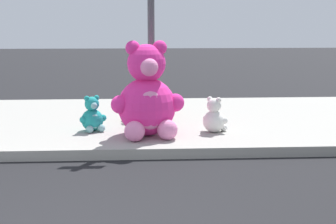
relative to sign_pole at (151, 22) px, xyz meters
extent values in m
cube|color=#9E9B93|center=(-1.00, 0.80, -1.77)|extent=(28.00, 4.40, 0.15)
cylinder|color=#4C4C51|center=(0.00, 0.00, -0.10)|extent=(0.11, 0.11, 3.20)
sphere|color=#F22D93|center=(-0.09, -0.55, -1.26)|extent=(0.88, 0.88, 0.88)
ellipsoid|color=pink|center=(-0.04, -0.86, -1.26)|extent=(0.51, 0.26, 0.57)
sphere|color=#F22D93|center=(-0.09, -0.55, -0.60)|extent=(0.58, 0.58, 0.58)
sphere|color=pink|center=(-0.05, -0.79, -0.64)|extent=(0.26, 0.26, 0.26)
sphere|color=#F22D93|center=(0.11, -0.52, -0.37)|extent=(0.22, 0.22, 0.22)
sphere|color=#F22D93|center=(0.34, -0.60, -1.19)|extent=(0.27, 0.27, 0.27)
sphere|color=pink|center=(0.21, -0.88, -1.55)|extent=(0.30, 0.30, 0.30)
sphere|color=#F22D93|center=(-0.29, -0.58, -0.37)|extent=(0.22, 0.22, 0.22)
sphere|color=#F22D93|center=(-0.48, -0.72, -1.19)|extent=(0.27, 0.27, 0.27)
sphere|color=pink|center=(-0.27, -0.95, -1.55)|extent=(0.30, 0.30, 0.30)
sphere|color=white|center=(0.96, -0.41, -1.53)|extent=(0.34, 0.34, 0.34)
ellipsoid|color=white|center=(1.04, -0.32, -1.53)|extent=(0.19, 0.18, 0.22)
sphere|color=white|center=(0.96, -0.41, -1.27)|extent=(0.22, 0.22, 0.22)
sphere|color=white|center=(1.02, -0.34, -1.28)|extent=(0.10, 0.10, 0.10)
sphere|color=white|center=(0.90, -0.36, -1.18)|extent=(0.09, 0.09, 0.09)
sphere|color=white|center=(0.86, -0.28, -1.50)|extent=(0.11, 0.11, 0.11)
sphere|color=white|center=(0.98, -0.24, -1.64)|extent=(0.12, 0.12, 0.12)
sphere|color=white|center=(1.02, -0.46, -1.18)|extent=(0.09, 0.09, 0.09)
sphere|color=white|center=(1.12, -0.48, -1.50)|extent=(0.11, 0.11, 0.11)
sphere|color=white|center=(1.13, -0.36, -1.64)|extent=(0.12, 0.12, 0.12)
sphere|color=olive|center=(-0.25, 0.53, -1.52)|extent=(0.36, 0.36, 0.36)
ellipsoid|color=tan|center=(-0.33, 0.43, -1.52)|extent=(0.20, 0.18, 0.23)
sphere|color=olive|center=(-0.25, 0.53, -1.26)|extent=(0.23, 0.23, 0.23)
sphere|color=tan|center=(-0.31, 0.45, -1.27)|extent=(0.11, 0.11, 0.11)
sphere|color=olive|center=(-0.18, 0.48, -1.16)|extent=(0.09, 0.09, 0.09)
sphere|color=olive|center=(-0.14, 0.39, -1.49)|extent=(0.11, 0.11, 0.11)
sphere|color=tan|center=(-0.27, 0.35, -1.64)|extent=(0.12, 0.12, 0.12)
sphere|color=olive|center=(-0.31, 0.58, -1.16)|extent=(0.09, 0.09, 0.09)
sphere|color=olive|center=(-0.41, 0.60, -1.49)|extent=(0.11, 0.11, 0.11)
sphere|color=tan|center=(-0.42, 0.47, -1.64)|extent=(0.12, 0.12, 0.12)
sphere|color=red|center=(0.04, 1.00, -1.50)|extent=(0.40, 0.40, 0.40)
ellipsoid|color=#DB7B7B|center=(-0.09, 0.94, -1.50)|extent=(0.17, 0.23, 0.26)
sphere|color=red|center=(0.04, 1.00, -1.20)|extent=(0.26, 0.26, 0.26)
sphere|color=#DB7B7B|center=(-0.06, 0.96, -1.22)|extent=(0.12, 0.12, 0.12)
sphere|color=red|center=(0.07, 0.92, -1.10)|extent=(0.10, 0.10, 0.10)
sphere|color=red|center=(0.07, 0.81, -1.47)|extent=(0.12, 0.12, 0.12)
sphere|color=#DB7B7B|center=(-0.07, 0.83, -1.63)|extent=(0.14, 0.14, 0.14)
sphere|color=red|center=(0.00, 1.09, -1.10)|extent=(0.10, 0.10, 0.10)
sphere|color=red|center=(-0.09, 1.15, -1.47)|extent=(0.12, 0.12, 0.12)
sphere|color=#DB7B7B|center=(-0.16, 1.03, -1.63)|extent=(0.14, 0.14, 0.14)
sphere|color=teal|center=(-0.94, -0.20, -1.52)|extent=(0.35, 0.35, 0.35)
ellipsoid|color=#7BBFBC|center=(-0.89, -0.32, -1.52)|extent=(0.21, 0.15, 0.23)
sphere|color=teal|center=(-0.94, -0.20, -1.27)|extent=(0.23, 0.23, 0.23)
sphere|color=#7BBFBC|center=(-0.91, -0.29, -1.28)|extent=(0.10, 0.10, 0.10)
sphere|color=teal|center=(-0.87, -0.17, -1.17)|extent=(0.09, 0.09, 0.09)
sphere|color=teal|center=(-0.78, -0.18, -1.50)|extent=(0.11, 0.11, 0.11)
sphere|color=#7BBFBC|center=(-0.80, -0.30, -1.64)|extent=(0.12, 0.12, 0.12)
sphere|color=teal|center=(-1.02, -0.24, -1.17)|extent=(0.09, 0.09, 0.09)
sphere|color=teal|center=(-1.08, -0.31, -1.50)|extent=(0.11, 0.11, 0.11)
sphere|color=#7BBFBC|center=(-0.97, -0.38, -1.64)|extent=(0.12, 0.12, 0.12)
camera|label=1|loc=(-0.20, -7.93, 0.03)|focal=52.89mm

